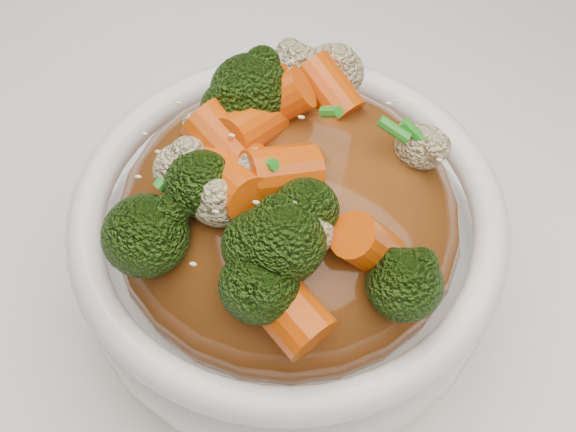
% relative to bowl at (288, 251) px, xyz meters
% --- Properties ---
extents(tablecloth, '(1.20, 0.80, 0.04)m').
position_rel_bowl_xyz_m(tablecloth, '(0.01, 0.04, -0.07)').
color(tablecloth, white).
rests_on(tablecloth, dining_table).
extents(bowl, '(0.30, 0.30, 0.09)m').
position_rel_bowl_xyz_m(bowl, '(0.00, 0.00, 0.00)').
color(bowl, white).
rests_on(bowl, tablecloth).
extents(sauce_base, '(0.24, 0.24, 0.10)m').
position_rel_bowl_xyz_m(sauce_base, '(0.00, 0.00, 0.03)').
color(sauce_base, '#663311').
rests_on(sauce_base, bowl).
extents(carrots, '(0.24, 0.24, 0.05)m').
position_rel_bowl_xyz_m(carrots, '(0.00, 0.00, 0.10)').
color(carrots, '#CF4906').
rests_on(carrots, sauce_base).
extents(broccoli, '(0.24, 0.24, 0.05)m').
position_rel_bowl_xyz_m(broccoli, '(0.00, 0.00, 0.10)').
color(broccoli, black).
rests_on(broccoli, sauce_base).
extents(cauliflower, '(0.24, 0.24, 0.04)m').
position_rel_bowl_xyz_m(cauliflower, '(0.00, 0.00, 0.10)').
color(cauliflower, beige).
rests_on(cauliflower, sauce_base).
extents(scallions, '(0.18, 0.18, 0.02)m').
position_rel_bowl_xyz_m(scallions, '(0.00, -0.00, 0.10)').
color(scallions, '#268A1F').
rests_on(scallions, sauce_base).
extents(sesame_seeds, '(0.21, 0.21, 0.01)m').
position_rel_bowl_xyz_m(sesame_seeds, '(0.00, 0.00, 0.10)').
color(sesame_seeds, beige).
rests_on(sesame_seeds, sauce_base).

